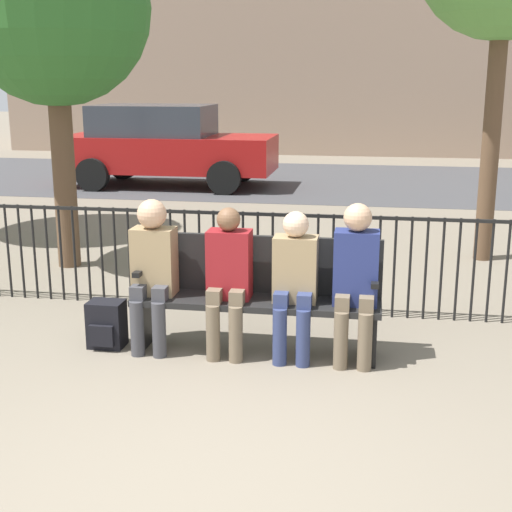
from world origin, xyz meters
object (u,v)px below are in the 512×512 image
(seated_person_3, at_px, (356,275))
(tree_1, at_px, (53,10))
(park_bench, at_px, (258,290))
(backpack, at_px, (106,325))
(seated_person_2, at_px, (295,278))
(seated_person_0, at_px, (153,265))
(seated_person_1, at_px, (228,274))
(parked_car_0, at_px, (165,144))

(seated_person_3, bearing_deg, tree_1, 145.04)
(park_bench, height_order, backpack, park_bench)
(seated_person_2, xyz_separation_m, seated_person_3, (0.47, 0.00, 0.04))
(seated_person_2, bearing_deg, tree_1, 140.93)
(park_bench, height_order, seated_person_3, seated_person_3)
(seated_person_0, distance_m, backpack, 0.65)
(park_bench, relative_size, seated_person_2, 1.69)
(park_bench, height_order, seated_person_1, seated_person_1)
(seated_person_3, distance_m, tree_1, 4.67)
(backpack, bearing_deg, seated_person_2, 1.22)
(seated_person_1, bearing_deg, parked_car_0, 109.63)
(seated_person_3, bearing_deg, backpack, -178.94)
(seated_person_0, bearing_deg, seated_person_3, 0.02)
(park_bench, height_order, tree_1, tree_1)
(seated_person_1, relative_size, parked_car_0, 0.28)
(seated_person_0, relative_size, parked_car_0, 0.29)
(backpack, distance_m, parked_car_0, 8.93)
(park_bench, xyz_separation_m, backpack, (-1.23, -0.17, -0.31))
(seated_person_0, xyz_separation_m, seated_person_2, (1.14, -0.00, -0.05))
(tree_1, height_order, parked_car_0, tree_1)
(seated_person_3, xyz_separation_m, parked_car_0, (-4.07, 8.63, 0.15))
(seated_person_3, distance_m, backpack, 2.07)
(parked_car_0, bearing_deg, park_bench, -68.83)
(seated_person_1, height_order, tree_1, tree_1)
(seated_person_3, height_order, tree_1, tree_1)
(seated_person_2, bearing_deg, seated_person_0, 179.81)
(seated_person_2, xyz_separation_m, parked_car_0, (-3.60, 8.63, 0.19))
(backpack, relative_size, parked_car_0, 0.09)
(park_bench, bearing_deg, parked_car_0, 111.17)
(park_bench, bearing_deg, seated_person_3, -9.38)
(seated_person_3, xyz_separation_m, tree_1, (-3.39, 2.37, 2.16))
(seated_person_1, xyz_separation_m, tree_1, (-2.40, 2.38, 2.20))
(park_bench, bearing_deg, seated_person_1, -148.15)
(seated_person_2, distance_m, backpack, 1.61)
(park_bench, xyz_separation_m, seated_person_0, (-0.83, -0.13, 0.20))
(tree_1, bearing_deg, seated_person_0, -53.02)
(seated_person_0, distance_m, tree_1, 3.67)
(seated_person_1, xyz_separation_m, parked_car_0, (-3.08, 8.63, 0.19))
(seated_person_1, distance_m, seated_person_3, 0.99)
(seated_person_1, xyz_separation_m, seated_person_3, (0.99, 0.00, 0.04))
(seated_person_1, height_order, seated_person_2, seated_person_1)
(tree_1, bearing_deg, seated_person_2, -39.07)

